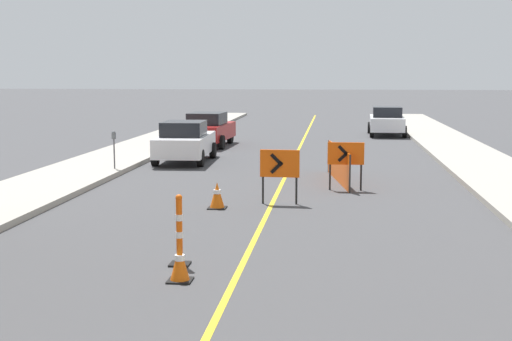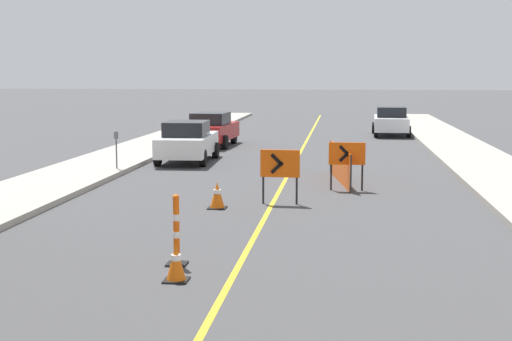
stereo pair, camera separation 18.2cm
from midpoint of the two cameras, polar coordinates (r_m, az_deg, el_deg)
name	(u,v)px [view 2 (the right image)]	position (r m, az deg, el deg)	size (l,w,h in m)	color
lane_stripe	(292,167)	(26.15, 3.12, 0.28)	(0.12, 63.46, 0.01)	gold
sidewalk_left	(107,162)	(27.52, -11.62, 0.67)	(2.94, 63.46, 0.17)	#9E998E
sidewalk_right	(490,168)	(26.62, 18.37, 0.19)	(2.94, 63.46, 0.17)	#9E998E
traffic_cone_third	(176,263)	(12.00, -5.98, -7.35)	(0.40, 0.40, 0.63)	black
traffic_cone_fourth	(217,195)	(18.20, -2.84, -2.00)	(0.46, 0.46, 0.68)	black
delineator_post_rear	(176,234)	(12.92, -5.98, -5.09)	(0.36, 0.36, 1.30)	black
arrow_barricade_primary	(280,166)	(18.69, 2.21, 0.37)	(1.04, 0.12, 1.44)	#EF560C
arrow_barricade_secondary	(347,156)	(21.03, 7.53, 1.16)	(1.07, 0.09, 1.42)	#EF560C
safety_mesh_fence	(340,164)	(22.72, 6.96, 0.49)	(0.70, 4.35, 1.12)	#EF560C
parked_car_curb_near	(188,141)	(27.66, -5.31, 2.33)	(1.96, 4.36, 1.59)	silver
parked_car_curb_mid	(211,129)	(33.54, -3.44, 3.32)	(2.05, 4.40, 1.59)	maroon
parked_car_curb_far	(391,121)	(39.81, 10.88, 3.91)	(1.96, 4.37, 1.59)	silver
parking_meter_far_curb	(116,142)	(24.88, -10.92, 2.27)	(0.12, 0.11, 1.30)	#4C4C51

